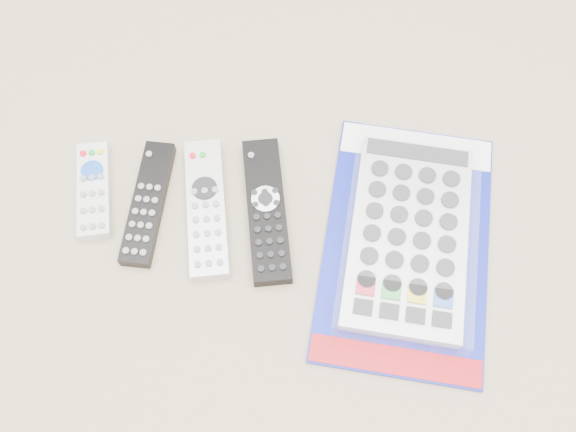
{
  "coord_description": "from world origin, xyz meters",
  "views": [
    {
      "loc": [
        0.05,
        -0.36,
        0.81
      ],
      "look_at": [
        0.06,
        0.01,
        0.01
      ],
      "focal_mm": 40.0,
      "sensor_mm": 36.0,
      "label": 1
    }
  ],
  "objects_px": {
    "remote_slim_black": "(148,203)",
    "remote_silver_dvd": "(206,208)",
    "remote_large_black": "(266,210)",
    "jumbo_remote_packaged": "(409,235)",
    "remote_small_grey": "(94,190)"
  },
  "relations": [
    {
      "from": "remote_small_grey",
      "to": "remote_slim_black",
      "type": "relative_size",
      "value": 0.79
    },
    {
      "from": "remote_slim_black",
      "to": "remote_silver_dvd",
      "type": "bearing_deg",
      "value": 0.73
    },
    {
      "from": "remote_silver_dvd",
      "to": "jumbo_remote_packaged",
      "type": "xyz_separation_m",
      "value": [
        0.27,
        -0.05,
        0.01
      ]
    },
    {
      "from": "remote_slim_black",
      "to": "remote_large_black",
      "type": "bearing_deg",
      "value": 2.6
    },
    {
      "from": "remote_small_grey",
      "to": "remote_silver_dvd",
      "type": "distance_m",
      "value": 0.16
    },
    {
      "from": "remote_small_grey",
      "to": "jumbo_remote_packaged",
      "type": "distance_m",
      "value": 0.44
    },
    {
      "from": "remote_small_grey",
      "to": "remote_large_black",
      "type": "bearing_deg",
      "value": -15.3
    },
    {
      "from": "remote_large_black",
      "to": "jumbo_remote_packaged",
      "type": "xyz_separation_m",
      "value": [
        0.19,
        -0.05,
        0.01
      ]
    },
    {
      "from": "remote_small_grey",
      "to": "jumbo_remote_packaged",
      "type": "height_order",
      "value": "jumbo_remote_packaged"
    },
    {
      "from": "remote_small_grey",
      "to": "jumbo_remote_packaged",
      "type": "relative_size",
      "value": 0.38
    },
    {
      "from": "jumbo_remote_packaged",
      "to": "remote_large_black",
      "type": "bearing_deg",
      "value": 177.16
    },
    {
      "from": "remote_slim_black",
      "to": "remote_silver_dvd",
      "type": "relative_size",
      "value": 0.9
    },
    {
      "from": "remote_large_black",
      "to": "remote_silver_dvd",
      "type": "bearing_deg",
      "value": 172.2
    },
    {
      "from": "remote_small_grey",
      "to": "remote_slim_black",
      "type": "height_order",
      "value": "same"
    },
    {
      "from": "jumbo_remote_packaged",
      "to": "remote_silver_dvd",
      "type": "bearing_deg",
      "value": -179.79
    }
  ]
}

